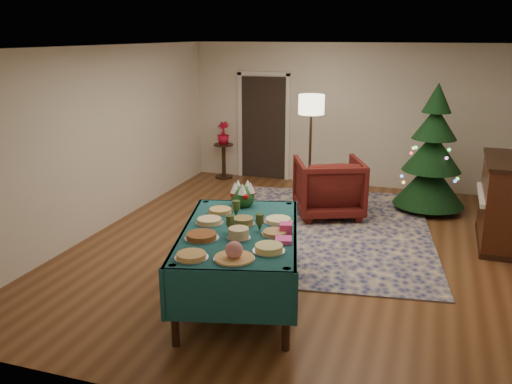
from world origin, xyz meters
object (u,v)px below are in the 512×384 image
(potted_plant, at_px, (223,138))
(piano, at_px, (505,203))
(gift_box, at_px, (286,228))
(buffet_table, at_px, (240,244))
(side_table, at_px, (224,161))
(christmas_tree, at_px, (432,155))
(floor_lamp, at_px, (311,111))
(armchair, at_px, (329,185))

(potted_plant, relative_size, piano, 0.31)
(gift_box, height_order, potted_plant, potted_plant)
(buffet_table, bearing_deg, potted_plant, 113.43)
(side_table, height_order, christmas_tree, christmas_tree)
(floor_lamp, relative_size, piano, 1.29)
(floor_lamp, height_order, christmas_tree, christmas_tree)
(buffet_table, height_order, christmas_tree, christmas_tree)
(floor_lamp, distance_m, christmas_tree, 2.15)
(side_table, bearing_deg, armchair, -34.50)
(floor_lamp, bearing_deg, buffet_table, -87.92)
(armchair, bearing_deg, side_table, -57.09)
(floor_lamp, distance_m, potted_plant, 2.26)
(floor_lamp, bearing_deg, side_table, 157.57)
(armchair, relative_size, piano, 0.73)
(armchair, height_order, floor_lamp, floor_lamp)
(potted_plant, bearing_deg, buffet_table, -66.57)
(buffet_table, relative_size, floor_lamp, 1.29)
(gift_box, bearing_deg, christmas_tree, 70.32)
(armchair, height_order, piano, piano)
(piano, bearing_deg, side_table, 156.81)
(gift_box, relative_size, potted_plant, 0.30)
(armchair, distance_m, piano, 2.60)
(floor_lamp, xyz_separation_m, potted_plant, (-1.97, 0.81, -0.74))
(buffet_table, height_order, gift_box, gift_box)
(christmas_tree, xyz_separation_m, piano, (1.01, -1.26, -0.35))
(buffet_table, distance_m, side_table, 5.34)
(gift_box, distance_m, armchair, 3.16)
(gift_box, bearing_deg, side_table, 118.44)
(buffet_table, height_order, floor_lamp, floor_lamp)
(armchair, distance_m, side_table, 3.03)
(buffet_table, bearing_deg, piano, 43.03)
(buffet_table, xyz_separation_m, floor_lamp, (-0.15, 4.08, 0.90))
(gift_box, relative_size, side_table, 0.19)
(floor_lamp, bearing_deg, armchair, -60.00)
(gift_box, relative_size, armchair, 0.13)
(floor_lamp, distance_m, piano, 3.49)
(gift_box, distance_m, potted_plant, 5.51)
(potted_plant, bearing_deg, piano, -23.19)
(armchair, bearing_deg, potted_plant, -57.09)
(side_table, relative_size, christmas_tree, 0.33)
(buffet_table, height_order, armchair, armchair)
(floor_lamp, height_order, piano, floor_lamp)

